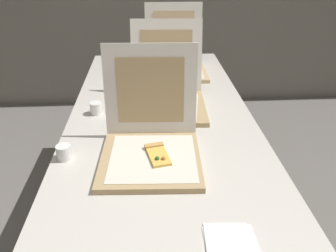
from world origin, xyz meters
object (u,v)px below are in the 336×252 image
at_px(pizza_box_middle, 167,95).
at_px(table, 162,131).
at_px(pizza_box_front, 151,143).
at_px(cup_white_near_left, 64,152).
at_px(cup_white_far, 120,88).
at_px(pizza_box_back, 175,62).
at_px(cup_white_mid, 96,108).
at_px(napkin_pile, 230,243).

bearing_deg(pizza_box_middle, table, -99.17).
xyz_separation_m(pizza_box_front, cup_white_near_left, (-0.33, -0.00, -0.03)).
bearing_deg(pizza_box_middle, cup_white_near_left, -130.16).
xyz_separation_m(table, cup_white_near_left, (-0.38, -0.28, 0.08)).
height_order(pizza_box_middle, cup_white_far, pizza_box_middle).
distance_m(pizza_box_middle, pizza_box_back, 0.53).
bearing_deg(table, cup_white_mid, 162.27).
bearing_deg(napkin_pile, cup_white_mid, 119.23).
relative_size(cup_white_near_left, cup_white_far, 1.00).
xyz_separation_m(table, napkin_pile, (0.16, -0.73, 0.05)).
bearing_deg(napkin_pile, pizza_box_middle, 97.58).
xyz_separation_m(cup_white_far, napkin_pile, (0.37, -1.08, -0.03)).
distance_m(pizza_box_middle, cup_white_far, 0.30).
height_order(table, pizza_box_middle, pizza_box_middle).
bearing_deg(cup_white_mid, table, -17.73).
height_order(cup_white_near_left, cup_white_mid, same).
height_order(pizza_box_front, pizza_box_back, pizza_box_front).
distance_m(pizza_box_back, napkin_pile, 1.42).
bearing_deg(cup_white_far, pizza_box_back, 46.22).
xyz_separation_m(cup_white_mid, napkin_pile, (0.47, -0.83, -0.03)).
relative_size(table, cup_white_near_left, 36.60).
bearing_deg(pizza_box_back, cup_white_far, -133.37).
bearing_deg(table, pizza_box_middle, 78.30).
xyz_separation_m(pizza_box_middle, cup_white_far, (-0.25, 0.17, -0.03)).
xyz_separation_m(cup_white_far, cup_white_mid, (-0.10, -0.24, 0.00)).
height_order(table, pizza_box_front, pizza_box_front).
xyz_separation_m(pizza_box_back, cup_white_far, (-0.33, -0.35, -0.03)).
height_order(pizza_box_middle, napkin_pile, pizza_box_middle).
xyz_separation_m(pizza_box_middle, cup_white_near_left, (-0.42, -0.45, -0.03)).
height_order(table, cup_white_near_left, cup_white_near_left).
xyz_separation_m(pizza_box_middle, napkin_pile, (0.12, -0.90, -0.05)).
distance_m(pizza_box_back, cup_white_mid, 0.73).
xyz_separation_m(table, pizza_box_front, (-0.05, -0.28, 0.11)).
bearing_deg(cup_white_mid, cup_white_near_left, -100.89).
xyz_separation_m(pizza_box_front, pizza_box_back, (0.17, 0.97, 0.00)).
relative_size(pizza_box_front, cup_white_far, 7.50).
bearing_deg(cup_white_far, cup_white_near_left, -105.22).
bearing_deg(cup_white_near_left, pizza_box_front, 0.28).
bearing_deg(table, pizza_box_front, -100.82).
height_order(cup_white_near_left, cup_white_far, same).
height_order(table, cup_white_far, cup_white_far).
distance_m(table, cup_white_near_left, 0.48).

